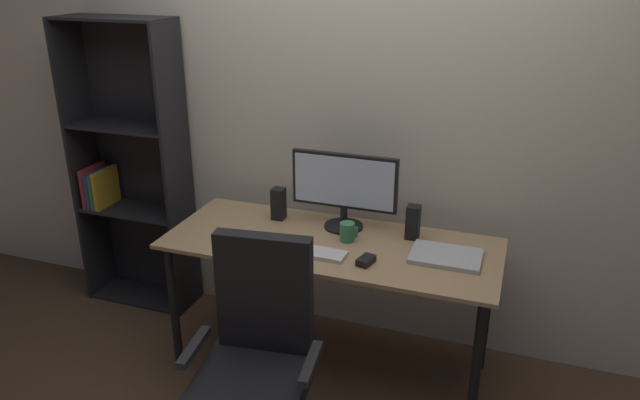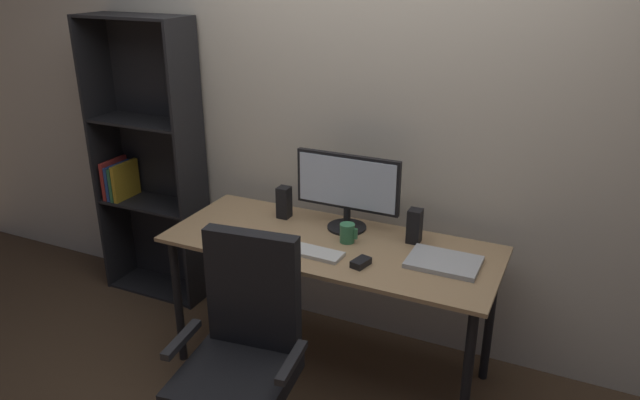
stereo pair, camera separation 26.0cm
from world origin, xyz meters
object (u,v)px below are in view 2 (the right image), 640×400
(laptop, at_px, (444,262))
(office_chair, at_px, (243,367))
(mouse, at_px, (361,263))
(speaker_left, at_px, (284,202))
(monitor, at_px, (347,187))
(coffee_mug, at_px, (347,233))
(keyboard, at_px, (313,252))
(bookshelf, at_px, (149,163))
(speaker_right, at_px, (415,226))
(desk, at_px, (331,258))

(laptop, xyz_separation_m, office_chair, (-0.64, -0.71, -0.29))
(mouse, relative_size, laptop, 0.30)
(speaker_left, bearing_deg, laptop, -10.31)
(monitor, bearing_deg, coffee_mug, -66.13)
(keyboard, xyz_separation_m, bookshelf, (-1.34, 0.47, 0.10))
(speaker_left, bearing_deg, monitor, 1.28)
(mouse, xyz_separation_m, office_chair, (-0.30, -0.53, -0.30))
(office_chair, height_order, bookshelf, bookshelf)
(speaker_right, bearing_deg, office_chair, -117.21)
(mouse, bearing_deg, coffee_mug, 141.17)
(keyboard, xyz_separation_m, office_chair, (-0.06, -0.55, -0.29))
(speaker_left, xyz_separation_m, speaker_right, (0.71, 0.00, 0.00))
(mouse, height_order, office_chair, office_chair)
(keyboard, relative_size, coffee_mug, 3.06)
(desk, xyz_separation_m, bookshelf, (-1.37, 0.32, 0.20))
(desk, height_order, speaker_right, speaker_right)
(coffee_mug, distance_m, office_chair, 0.82)
(coffee_mug, relative_size, speaker_left, 0.56)
(office_chair, bearing_deg, keyboard, 77.02)
(keyboard, bearing_deg, desk, 82.20)
(speaker_right, bearing_deg, keyboard, -140.29)
(monitor, distance_m, bookshelf, 1.39)
(laptop, relative_size, office_chair, 0.32)
(coffee_mug, xyz_separation_m, speaker_left, (-0.42, 0.14, 0.04))
(mouse, bearing_deg, office_chair, -105.30)
(monitor, distance_m, laptop, 0.61)
(bookshelf, bearing_deg, speaker_left, -8.29)
(desk, height_order, keyboard, keyboard)
(monitor, distance_m, office_chair, 1.02)
(mouse, bearing_deg, bookshelf, 177.44)
(coffee_mug, bearing_deg, laptop, -3.29)
(office_chair, bearing_deg, coffee_mug, 71.13)
(mouse, relative_size, speaker_right, 0.56)
(speaker_left, bearing_deg, speaker_right, 0.00)
(speaker_right, relative_size, bookshelf, 0.10)
(monitor, bearing_deg, mouse, -58.23)
(keyboard, xyz_separation_m, laptop, (0.58, 0.16, 0.00))
(coffee_mug, height_order, bookshelf, bookshelf)
(coffee_mug, relative_size, speaker_right, 0.56)
(speaker_left, xyz_separation_m, office_chair, (0.27, -0.87, -0.37))
(coffee_mug, distance_m, bookshelf, 1.47)
(keyboard, height_order, office_chair, office_chair)
(speaker_right, bearing_deg, monitor, 178.72)
(laptop, relative_size, speaker_left, 1.88)
(speaker_left, bearing_deg, mouse, -30.57)
(desk, distance_m, bookshelf, 1.42)
(mouse, bearing_deg, monitor, 136.19)
(keyboard, height_order, laptop, laptop)
(monitor, relative_size, laptop, 1.70)
(monitor, bearing_deg, bookshelf, 174.16)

